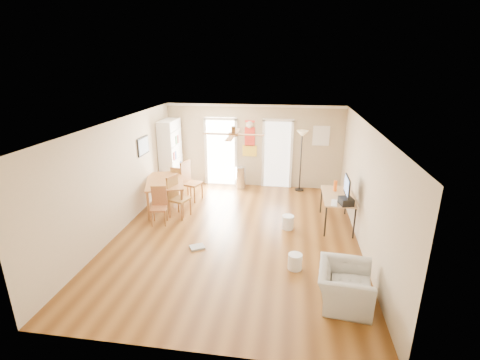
% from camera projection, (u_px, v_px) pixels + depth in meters
% --- Properties ---
extents(floor, '(7.00, 7.00, 0.00)m').
position_uv_depth(floor, '(236.00, 235.00, 8.11)').
color(floor, brown).
rests_on(floor, ground).
extents(ceiling, '(5.50, 7.00, 0.00)m').
position_uv_depth(ceiling, '(236.00, 124.00, 7.27)').
color(ceiling, silver).
rests_on(ceiling, floor).
extents(wall_back, '(5.50, 0.04, 2.60)m').
position_uv_depth(wall_back, '(254.00, 146.00, 10.96)').
color(wall_back, beige).
rests_on(wall_back, floor).
extents(wall_front, '(5.50, 0.04, 2.60)m').
position_uv_depth(wall_front, '(192.00, 272.00, 4.41)').
color(wall_front, beige).
rests_on(wall_front, floor).
extents(wall_left, '(0.04, 7.00, 2.60)m').
position_uv_depth(wall_left, '(119.00, 176.00, 8.07)').
color(wall_left, beige).
rests_on(wall_left, floor).
extents(wall_right, '(0.04, 7.00, 2.60)m').
position_uv_depth(wall_right, '(365.00, 189.00, 7.30)').
color(wall_right, beige).
rests_on(wall_right, floor).
extents(crown_molding, '(5.50, 7.00, 0.08)m').
position_uv_depth(crown_molding, '(236.00, 125.00, 7.28)').
color(crown_molding, white).
rests_on(crown_molding, wall_back).
extents(kitchen_doorway, '(0.90, 0.10, 2.10)m').
position_uv_depth(kitchen_doorway, '(221.00, 153.00, 11.18)').
color(kitchen_doorway, white).
rests_on(kitchen_doorway, wall_back).
extents(bathroom_doorway, '(0.80, 0.10, 2.10)m').
position_uv_depth(bathroom_doorway, '(277.00, 155.00, 10.93)').
color(bathroom_doorway, white).
rests_on(bathroom_doorway, wall_back).
extents(wall_decal, '(0.46, 0.03, 1.10)m').
position_uv_depth(wall_decal, '(250.00, 138.00, 10.88)').
color(wall_decal, red).
rests_on(wall_decal, wall_back).
extents(ac_grille, '(0.50, 0.04, 0.60)m').
position_uv_depth(ac_grille, '(321.00, 136.00, 10.52)').
color(ac_grille, white).
rests_on(ac_grille, wall_back).
extents(framed_poster, '(0.04, 0.66, 0.48)m').
position_uv_depth(framed_poster, '(143.00, 146.00, 9.25)').
color(framed_poster, black).
rests_on(framed_poster, wall_left).
extents(ceiling_fan, '(1.24, 1.24, 0.20)m').
position_uv_depth(ceiling_fan, '(233.00, 134.00, 7.04)').
color(ceiling_fan, '#593819').
rests_on(ceiling_fan, ceiling).
extents(bookshelf, '(0.58, 1.03, 2.17)m').
position_uv_depth(bookshelf, '(171.00, 155.00, 10.78)').
color(bookshelf, silver).
rests_on(bookshelf, floor).
extents(dining_table, '(1.43, 1.83, 0.80)m').
position_uv_depth(dining_table, '(166.00, 194.00, 9.49)').
color(dining_table, '#A16034').
rests_on(dining_table, floor).
extents(dining_chair_right_a, '(0.58, 0.58, 1.12)m').
position_uv_depth(dining_chair_right_a, '(192.00, 181.00, 10.00)').
color(dining_chair_right_a, '#9B5A32').
rests_on(dining_chair_right_a, floor).
extents(dining_chair_right_b, '(0.56, 0.56, 1.08)m').
position_uv_depth(dining_chair_right_b, '(179.00, 197.00, 8.91)').
color(dining_chair_right_b, olive).
rests_on(dining_chair_right_b, floor).
extents(dining_chair_near, '(0.45, 0.45, 0.93)m').
position_uv_depth(dining_chair_near, '(159.00, 206.00, 8.52)').
color(dining_chair_near, '#9E6133').
rests_on(dining_chair_near, floor).
extents(dining_chair_far, '(0.45, 0.45, 0.93)m').
position_uv_depth(dining_chair_far, '(180.00, 182.00, 10.27)').
color(dining_chair_far, '#A67735').
rests_on(dining_chair_far, floor).
extents(trash_can, '(0.40, 0.40, 0.70)m').
position_uv_depth(trash_can, '(241.00, 178.00, 11.01)').
color(trash_can, '#B5B6B8').
rests_on(trash_can, floor).
extents(torchiere_lamp, '(0.36, 0.36, 1.89)m').
position_uv_depth(torchiere_lamp, '(301.00, 161.00, 10.63)').
color(torchiere_lamp, black).
rests_on(torchiere_lamp, floor).
extents(computer_desk, '(0.72, 1.43, 0.77)m').
position_uv_depth(computer_desk, '(337.00, 210.00, 8.51)').
color(computer_desk, tan).
rests_on(computer_desk, floor).
extents(imac, '(0.20, 0.65, 0.60)m').
position_uv_depth(imac, '(347.00, 190.00, 7.91)').
color(imac, black).
rests_on(imac, computer_desk).
extents(keyboard, '(0.19, 0.42, 0.02)m').
position_uv_depth(keyboard, '(334.00, 203.00, 7.93)').
color(keyboard, white).
rests_on(keyboard, computer_desk).
extents(printer, '(0.34, 0.38, 0.16)m').
position_uv_depth(printer, '(346.00, 201.00, 7.83)').
color(printer, black).
rests_on(printer, computer_desk).
extents(orange_bottle, '(0.11, 0.11, 0.27)m').
position_uv_depth(orange_bottle, '(335.00, 186.00, 8.64)').
color(orange_bottle, orange).
rests_on(orange_bottle, computer_desk).
extents(wastebasket_a, '(0.36, 0.36, 0.33)m').
position_uv_depth(wastebasket_a, '(288.00, 222.00, 8.37)').
color(wastebasket_a, silver).
rests_on(wastebasket_a, floor).
extents(wastebasket_b, '(0.30, 0.30, 0.31)m').
position_uv_depth(wastebasket_b, '(295.00, 262.00, 6.74)').
color(wastebasket_b, silver).
rests_on(wastebasket_b, floor).
extents(floor_cloth, '(0.38, 0.36, 0.04)m').
position_uv_depth(floor_cloth, '(197.00, 247.00, 7.53)').
color(floor_cloth, gray).
rests_on(floor_cloth, floor).
extents(armchair, '(0.97, 1.08, 0.64)m').
position_uv_depth(armchair, '(345.00, 286.00, 5.74)').
color(armchair, '#B0B1AB').
rests_on(armchair, floor).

